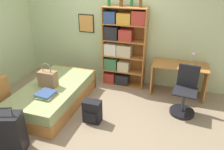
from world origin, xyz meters
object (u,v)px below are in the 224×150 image
Objects in this scene: desk at (179,74)px; desk_lamp at (195,56)px; bottle_brown at (121,2)px; book_stack_on_bed at (46,94)px; handbag at (48,79)px; bottle_clear at (132,3)px; bookcase at (121,47)px; bottle_green at (109,2)px; bed at (54,95)px; backpack at (92,112)px; suitcase at (9,133)px; bottle_blue at (141,3)px; desk_chair at (184,98)px.

desk_lamp is at bearing -4.25° from desk.
bottle_brown is at bearing 176.31° from desk_lamp.
handbag is at bearing 115.89° from book_stack_on_bed.
bottle_brown is 0.22m from bottle_clear.
bookcase is 8.38× the size of bottle_green.
bed is 5.08× the size of desk_lamp.
handbag is at bearing 166.54° from backpack.
desk is (1.31, -0.10, -0.44)m from bookcase.
bed is at bearing 45.86° from handbag.
bottle_green reaches higher than bed.
suitcase is (0.08, -1.33, 0.12)m from bed.
bottle_clear is (1.12, 1.71, 1.41)m from book_stack_on_bed.
bottle_brown is 0.40m from bottle_blue.
desk_lamp is at bearing -3.69° from bottle_brown.
backpack is at bearing -92.58° from bottle_brown.
desk_lamp is (0.25, -0.02, 0.45)m from desk.
desk_chair is (1.47, -0.75, -1.58)m from bottle_brown.
bottle_green is 0.65m from bottle_blue.
backpack is (-0.47, -1.56, -1.67)m from bottle_blue.
book_stack_on_bed is at bearing -119.10° from bookcase.
desk_lamp is (1.58, -0.10, -0.94)m from bottle_brown.
bottle_blue is at bearing 173.82° from desk.
bottle_clear is 0.18× the size of desk.
bottle_clear is 0.93× the size of bottle_blue.
book_stack_on_bed is 2.73m from desk.
suitcase is 3.38m from desk.
bookcase is 9.08× the size of bottle_clear.
bookcase is 1.59× the size of desk.
backpack is (0.95, -0.30, -0.00)m from bed.
desk_lamp is 0.87× the size of backpack.
bed is 8.77× the size of bottle_blue.
handbag is 2.13m from bottle_brown.
desk is at bearing -2.21° from bottle_green.
desk_lamp is (2.60, 1.15, 0.73)m from bed.
bed is 9.48× the size of bottle_clear.
backpack is at bearing 6.42° from book_stack_on_bed.
bookcase is at bearing 69.78° from suitcase.
book_stack_on_bed is 2.97m from desk_lamp.
desk_lamp is (1.83, -0.08, -0.94)m from bottle_green.
bottle_blue is at bearing 51.67° from book_stack_on_bed.
suitcase is 1.36m from backpack.
handbag reaches higher than bed.
desk is at bearing 34.87° from book_stack_on_bed.
bottle_brown is at bearing 50.75° from bed.
bed is 0.39m from handbag.
bed is 8.36× the size of bottle_brown.
bed is at bearing -156.15° from desk_lamp.
bottle_green is (0.66, 1.62, 1.41)m from book_stack_on_bed.
bed is 1.66× the size of desk.
desk is (1.58, -0.06, -1.39)m from bottle_green.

